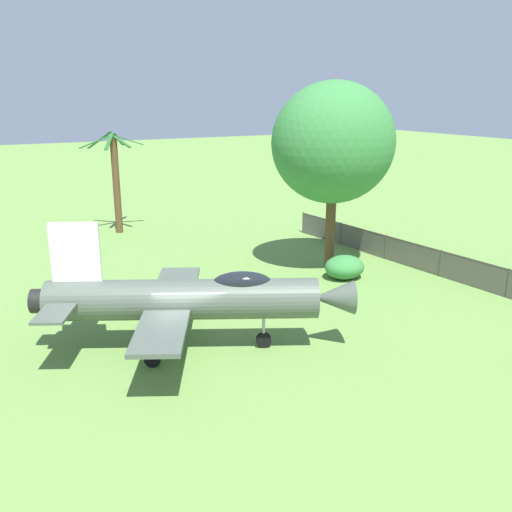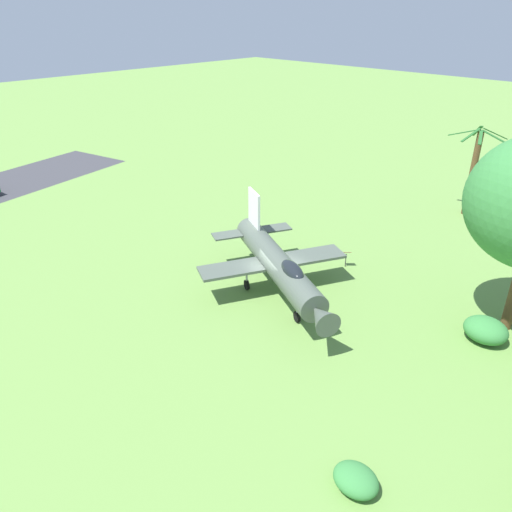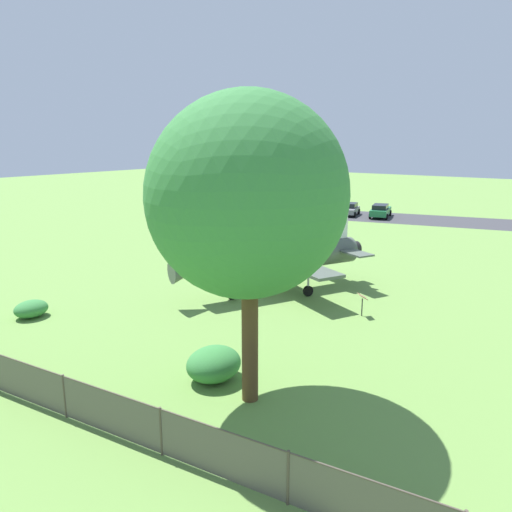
{
  "view_description": "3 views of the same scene",
  "coord_description": "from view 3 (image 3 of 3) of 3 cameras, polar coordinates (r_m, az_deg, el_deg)",
  "views": [
    {
      "loc": [
        -6.66,
        -18.5,
        9.41
      ],
      "look_at": [
        4.36,
        2.38,
        2.5
      ],
      "focal_mm": 38.87,
      "sensor_mm": 36.0,
      "label": 1
    },
    {
      "loc": [
        16.42,
        -18.38,
        15.17
      ],
      "look_at": [
        -1.44,
        -0.2,
        2.02
      ],
      "focal_mm": 34.48,
      "sensor_mm": 36.0,
      "label": 2
    },
    {
      "loc": [
        23.36,
        15.21,
        8.65
      ],
      "look_at": [
        0.72,
        -1.15,
        2.11
      ],
      "focal_mm": 35.16,
      "sensor_mm": 36.0,
      "label": 3
    }
  ],
  "objects": [
    {
      "name": "shade_tree",
      "position": [
        15.63,
        -0.75,
        6.8
      ],
      "size": [
        6.8,
        6.02,
        10.15
      ],
      "color": "brown",
      "rests_on": "ground_plane"
    },
    {
      "name": "info_plaque",
      "position": [
        25.59,
        12.01,
        -4.86
      ],
      "size": [
        0.71,
        0.7,
        1.14
      ],
      "color": "#333333",
      "rests_on": "ground_plane"
    },
    {
      "name": "parked_car_black",
      "position": [
        60.12,
        7.41,
        5.53
      ],
      "size": [
        4.87,
        2.75,
        1.49
      ],
      "rotation": [
        0.0,
        0.0,
        6.46
      ],
      "color": "black",
      "rests_on": "ground_plane"
    },
    {
      "name": "ground_plane",
      "position": [
        29.18,
        2.67,
        -4.08
      ],
      "size": [
        200.0,
        200.0,
        0.0
      ],
      "primitive_type": "plane",
      "color": "#668E42"
    },
    {
      "name": "shrub_near_fence",
      "position": [
        18.82,
        -4.83,
        -12.13
      ],
      "size": [
        2.16,
        1.88,
        1.24
      ],
      "color": "#387F3D",
      "rests_on": "ground_plane"
    },
    {
      "name": "parked_car_green",
      "position": [
        58.46,
        13.98,
        5.04
      ],
      "size": [
        5.09,
        2.96,
        1.5
      ],
      "rotation": [
        0.0,
        0.0,
        3.4
      ],
      "color": "#1E6B3D",
      "rests_on": "ground_plane"
    },
    {
      "name": "parked_car_yellow",
      "position": [
        61.18,
        4.17,
        5.73
      ],
      "size": [
        4.42,
        2.84,
        1.48
      ],
      "rotation": [
        0.0,
        0.0,
        6.52
      ],
      "color": "gold",
      "rests_on": "ground_plane"
    },
    {
      "name": "perimeter_fence",
      "position": [
        18.91,
        -24.83,
        -12.69
      ],
      "size": [
        2.95,
        27.43,
        1.47
      ],
      "rotation": [
        0.0,
        0.0,
        7.96
      ],
      "color": "#4C4238",
      "rests_on": "ground_plane"
    },
    {
      "name": "display_jet",
      "position": [
        28.46,
        2.08,
        -0.23
      ],
      "size": [
        11.53,
        8.55,
        5.0
      ],
      "rotation": [
        0.0,
        0.0,
        5.83
      ],
      "color": "#4C564C",
      "rests_on": "ground_plane"
    },
    {
      "name": "parked_car_gray",
      "position": [
        59.31,
        10.54,
        5.28
      ],
      "size": [
        4.34,
        2.82,
        1.41
      ],
      "rotation": [
        0.0,
        0.0,
        6.54
      ],
      "color": "slate",
      "rests_on": "ground_plane"
    },
    {
      "name": "parking_strip",
      "position": [
        59.64,
        9.19,
        4.66
      ],
      "size": [
        16.41,
        39.74,
        0.0
      ],
      "primitive_type": "cube",
      "rotation": [
        0.0,
        0.0,
        4.94
      ],
      "color": "#38383D",
      "rests_on": "ground_plane"
    },
    {
      "name": "shrub_by_tree",
      "position": [
        27.38,
        -24.21,
        -5.51
      ],
      "size": [
        1.68,
        1.38,
        0.85
      ],
      "color": "#387F3D",
      "rests_on": "ground_plane"
    }
  ]
}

